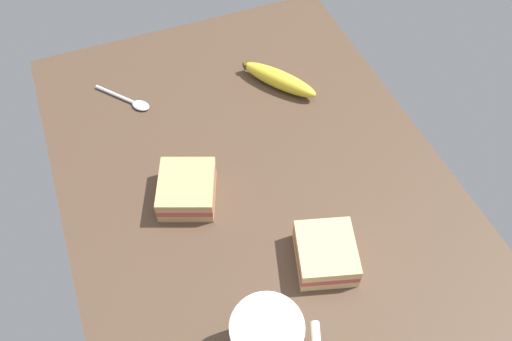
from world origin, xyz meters
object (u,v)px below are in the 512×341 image
coffee_mug_black (267,339)px  sandwich_main (187,189)px  banana (279,79)px  sandwich_side (326,253)px  spoon (131,101)px

coffee_mug_black → sandwich_main: (28.51, 2.45, -2.60)cm
sandwich_main → banana: 30.60cm
coffee_mug_black → banana: coffee_mug_black is taller
sandwich_main → sandwich_side: size_ratio=1.08×
sandwich_side → spoon: 47.97cm
sandwich_side → banana: size_ratio=0.77×
coffee_mug_black → sandwich_main: size_ratio=0.96×
sandwich_side → spoon: sandwich_side is taller
banana → spoon: (6.12, 28.03, -1.38)cm
sandwich_side → spoon: size_ratio=1.10×
spoon → coffee_mug_black: bearing=-173.3°
coffee_mug_black → spoon: (53.37, 6.28, -4.42)cm
sandwich_main → banana: size_ratio=0.83×
sandwich_side → banana: (37.56, -8.29, -0.44)cm
coffee_mug_black → banana: size_ratio=0.80×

